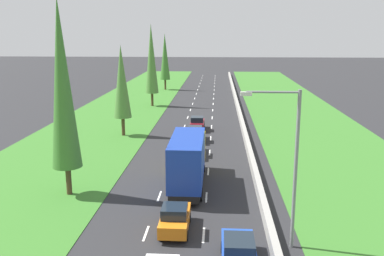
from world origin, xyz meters
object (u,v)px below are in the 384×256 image
object	(u,v)px
orange_hatchback_centre_lane	(175,218)
blue_box_truck_centre_lane	(188,159)
silver_sedan_centre_lane	(192,147)
poplar_tree_fifth	(165,57)
poplar_tree_second	(62,85)
blue_sedan_right_lane	(239,253)
poplar_tree_fourth	(151,59)
maroon_hatchback_centre_lane	(197,123)
poplar_tree_third	(122,82)
black_hatchback_centre_lane	(195,134)
street_light_mast	(290,158)

from	to	relation	value
orange_hatchback_centre_lane	blue_box_truck_centre_lane	xyz separation A→B (m)	(0.25, 7.91, 1.35)
silver_sedan_centre_lane	poplar_tree_fifth	size ratio (longest dim) A/B	0.38
blue_box_truck_centre_lane	silver_sedan_centre_lane	distance (m)	8.87
poplar_tree_second	orange_hatchback_centre_lane	bearing A→B (deg)	-33.01
blue_sedan_right_lane	orange_hatchback_centre_lane	bearing A→B (deg)	133.72
poplar_tree_fourth	poplar_tree_fifth	distance (m)	20.47
maroon_hatchback_centre_lane	poplar_tree_third	size ratio (longest dim) A/B	0.37
black_hatchback_centre_lane	poplar_tree_fourth	distance (m)	25.16
blue_sedan_right_lane	street_light_mast	distance (m)	5.70
street_light_mast	blue_box_truck_centre_lane	bearing A→B (deg)	123.27
poplar_tree_third	poplar_tree_fifth	world-z (taller)	poplar_tree_fifth
black_hatchback_centre_lane	poplar_tree_fourth	world-z (taller)	poplar_tree_fourth
maroon_hatchback_centre_lane	poplar_tree_fifth	xyz separation A→B (m)	(-8.64, 37.62, 6.07)
orange_hatchback_centre_lane	poplar_tree_fifth	size ratio (longest dim) A/B	0.33
black_hatchback_centre_lane	poplar_tree_second	xyz separation A→B (m)	(-8.59, -16.65, 7.44)
silver_sedan_centre_lane	street_light_mast	world-z (taller)	street_light_mast
silver_sedan_centre_lane	maroon_hatchback_centre_lane	xyz separation A→B (m)	(-0.01, 11.09, 0.02)
blue_sedan_right_lane	silver_sedan_centre_lane	distance (m)	20.85
blue_box_truck_centre_lane	poplar_tree_third	bearing A→B (deg)	118.31
maroon_hatchback_centre_lane	poplar_tree_fourth	world-z (taller)	poplar_tree_fourth
blue_sedan_right_lane	poplar_tree_fourth	xyz separation A→B (m)	(-11.97, 48.79, 6.91)
maroon_hatchback_centre_lane	street_light_mast	size ratio (longest dim) A/B	0.43
blue_box_truck_centre_lane	black_hatchback_centre_lane	size ratio (longest dim) A/B	2.41
blue_box_truck_centre_lane	maroon_hatchback_centre_lane	bearing A→B (deg)	90.66
orange_hatchback_centre_lane	poplar_tree_third	size ratio (longest dim) A/B	0.37
blue_sedan_right_lane	maroon_hatchback_centre_lane	world-z (taller)	maroon_hatchback_centre_lane
blue_sedan_right_lane	street_light_mast	bearing A→B (deg)	40.08
poplar_tree_second	poplar_tree_third	bearing A→B (deg)	90.03
poplar_tree_fourth	street_light_mast	distance (m)	48.81
blue_sedan_right_lane	poplar_tree_second	world-z (taller)	poplar_tree_second
silver_sedan_centre_lane	street_light_mast	bearing A→B (deg)	-70.58
poplar_tree_third	blue_box_truck_centre_lane	bearing A→B (deg)	-61.69
blue_sedan_right_lane	poplar_tree_fourth	world-z (taller)	poplar_tree_fourth
blue_box_truck_centre_lane	maroon_hatchback_centre_lane	xyz separation A→B (m)	(-0.23, 19.85, -1.35)
black_hatchback_centre_lane	blue_box_truck_centre_lane	bearing A→B (deg)	-89.22
black_hatchback_centre_lane	poplar_tree_third	bearing A→B (deg)	166.62
orange_hatchback_centre_lane	maroon_hatchback_centre_lane	bearing A→B (deg)	89.96
black_hatchback_centre_lane	street_light_mast	xyz separation A→B (m)	(6.40, -23.74, 4.40)
blue_sedan_right_lane	orange_hatchback_centre_lane	world-z (taller)	orange_hatchback_centre_lane
maroon_hatchback_centre_lane	poplar_tree_third	distance (m)	10.77
blue_sedan_right_lane	poplar_tree_fifth	size ratio (longest dim) A/B	0.38
silver_sedan_centre_lane	poplar_tree_second	xyz separation A→B (m)	(-8.57, -11.11, 7.46)
maroon_hatchback_centre_lane	poplar_tree_second	distance (m)	24.93
poplar_tree_fourth	maroon_hatchback_centre_lane	bearing A→B (deg)	-64.22
blue_box_truck_centre_lane	poplar_tree_fifth	world-z (taller)	poplar_tree_fifth
orange_hatchback_centre_lane	poplar_tree_fifth	distance (m)	66.21
poplar_tree_fifth	poplar_tree_second	bearing A→B (deg)	-89.93
orange_hatchback_centre_lane	blue_sedan_right_lane	bearing A→B (deg)	-46.28
poplar_tree_third	street_light_mast	world-z (taller)	poplar_tree_third
poplar_tree_second	blue_sedan_right_lane	bearing A→B (deg)	-37.57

